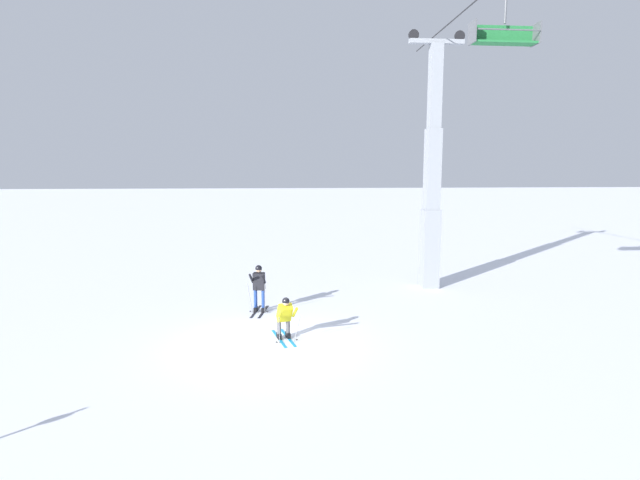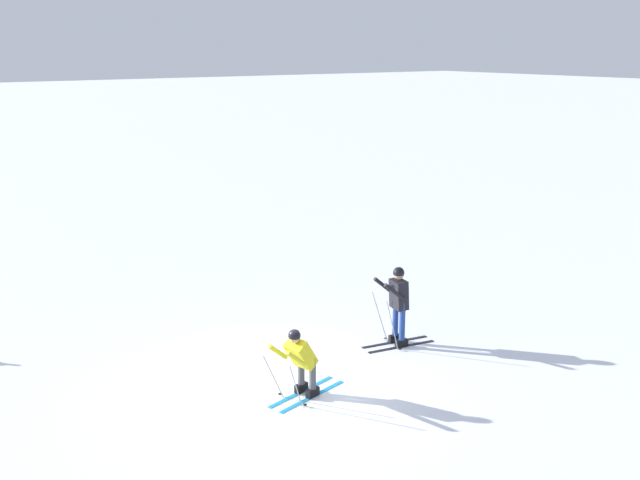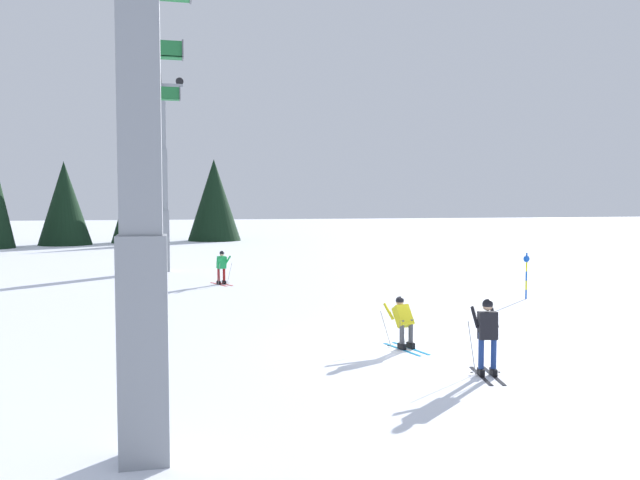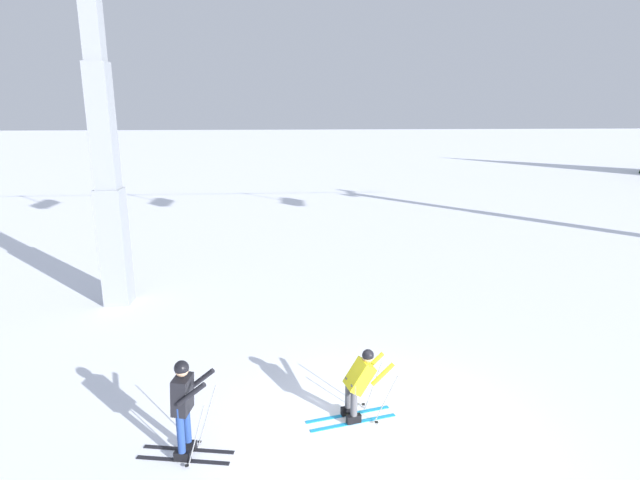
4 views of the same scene
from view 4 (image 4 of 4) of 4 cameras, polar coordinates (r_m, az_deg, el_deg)
name	(u,v)px [view 4 (image 4 of 4)]	position (r m, az deg, el deg)	size (l,w,h in m)	color
ground_plane	(377,434)	(10.31, 6.28, -20.32)	(260.00, 260.00, 0.00)	white
skier_carving_main	(360,380)	(10.31, 4.38, -15.00)	(1.77, 0.92, 1.54)	#198CCC
lift_tower_near	(105,151)	(16.33, -22.46, 9.01)	(0.75, 2.44, 11.14)	gray
skier_distant_uphill	(184,401)	(9.45, -14.68, -16.63)	(1.67, 0.76, 1.82)	black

